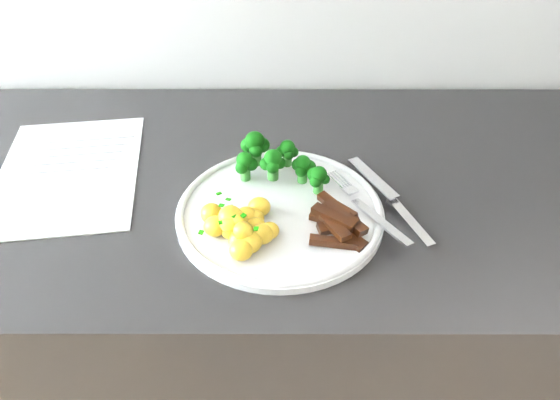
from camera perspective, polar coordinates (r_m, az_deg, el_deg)
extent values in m
cube|color=black|center=(1.19, -0.81, -15.41)|extent=(2.42, 0.61, 0.91)
cube|color=white|center=(0.93, -21.78, 2.82)|extent=(0.26, 0.34, 0.00)
cube|color=slate|center=(1.00, -19.54, 6.12)|extent=(0.15, 0.02, 0.00)
cube|color=slate|center=(0.98, -20.07, 5.37)|extent=(0.14, 0.02, 0.00)
cube|color=slate|center=(0.97, -20.61, 4.59)|extent=(0.14, 0.02, 0.00)
cube|color=slate|center=(0.95, -21.17, 3.79)|extent=(0.13, 0.02, 0.00)
cube|color=slate|center=(0.93, -21.74, 2.95)|extent=(0.13, 0.02, 0.00)
cylinder|color=white|center=(0.78, 0.00, -1.39)|extent=(0.30, 0.30, 0.01)
torus|color=white|center=(0.78, 0.00, -1.03)|extent=(0.30, 0.30, 0.01)
cylinder|color=#235C1D|center=(0.81, -0.76, 3.00)|extent=(0.02, 0.02, 0.02)
sphere|color=black|center=(0.80, -0.01, 3.99)|extent=(0.02, 0.02, 0.02)
sphere|color=black|center=(0.81, -0.89, 4.43)|extent=(0.02, 0.02, 0.02)
sphere|color=black|center=(0.80, -1.50, 3.90)|extent=(0.02, 0.02, 0.02)
sphere|color=black|center=(0.79, -0.80, 3.56)|extent=(0.02, 0.02, 0.02)
sphere|color=black|center=(0.80, -0.77, 4.52)|extent=(0.03, 0.03, 0.03)
cylinder|color=#235C1D|center=(0.82, 2.42, 2.61)|extent=(0.02, 0.02, 0.02)
sphere|color=black|center=(0.81, 3.13, 3.55)|extent=(0.02, 0.02, 0.02)
sphere|color=black|center=(0.82, 1.95, 3.82)|extent=(0.02, 0.02, 0.02)
sphere|color=black|center=(0.81, 2.28, 3.13)|extent=(0.02, 0.02, 0.02)
sphere|color=black|center=(0.81, 2.46, 3.97)|extent=(0.02, 0.02, 0.02)
cylinder|color=#235C1D|center=(0.83, -3.75, 2.90)|extent=(0.02, 0.02, 0.02)
sphere|color=black|center=(0.82, -3.11, 3.87)|extent=(0.02, 0.02, 0.02)
sphere|color=black|center=(0.83, -4.14, 4.12)|extent=(0.02, 0.02, 0.02)
sphere|color=black|center=(0.81, -4.15, 3.47)|extent=(0.02, 0.02, 0.02)
sphere|color=black|center=(0.81, -3.82, 4.30)|extent=(0.03, 0.03, 0.03)
cylinder|color=#235C1D|center=(0.84, 0.79, 4.38)|extent=(0.01, 0.01, 0.02)
sphere|color=black|center=(0.83, 1.43, 5.17)|extent=(0.02, 0.02, 0.02)
sphere|color=black|center=(0.84, 0.73, 5.60)|extent=(0.02, 0.02, 0.02)
sphere|color=black|center=(0.83, 0.16, 5.23)|extent=(0.02, 0.02, 0.02)
sphere|color=black|center=(0.83, 0.96, 4.86)|extent=(0.02, 0.02, 0.02)
sphere|color=black|center=(0.83, 0.80, 5.68)|extent=(0.02, 0.02, 0.02)
cylinder|color=#235C1D|center=(0.84, -2.67, 4.67)|extent=(0.02, 0.02, 0.03)
sphere|color=black|center=(0.83, -1.91, 5.92)|extent=(0.02, 0.02, 0.02)
sphere|color=black|center=(0.84, -2.82, 6.31)|extent=(0.03, 0.03, 0.03)
sphere|color=black|center=(0.84, -3.49, 5.90)|extent=(0.02, 0.02, 0.02)
sphere|color=black|center=(0.82, -2.61, 5.31)|extent=(0.02, 0.02, 0.02)
sphere|color=black|center=(0.83, -2.73, 6.35)|extent=(0.03, 0.03, 0.03)
cylinder|color=#235C1D|center=(0.80, 4.14, 1.45)|extent=(0.01, 0.01, 0.02)
sphere|color=black|center=(0.79, 4.86, 2.24)|extent=(0.01, 0.01, 0.01)
sphere|color=black|center=(0.80, 3.72, 2.72)|extent=(0.02, 0.02, 0.02)
sphere|color=black|center=(0.79, 3.85, 2.00)|extent=(0.02, 0.02, 0.02)
sphere|color=black|center=(0.79, 4.22, 2.78)|extent=(0.02, 0.02, 0.02)
ellipsoid|color=gold|center=(0.75, -2.76, -1.96)|extent=(0.03, 0.03, 0.02)
ellipsoid|color=gold|center=(0.75, -3.63, -1.77)|extent=(0.03, 0.03, 0.03)
ellipsoid|color=gold|center=(0.72, -4.34, -4.30)|extent=(0.03, 0.03, 0.02)
ellipsoid|color=gold|center=(0.71, -3.28, -4.61)|extent=(0.03, 0.03, 0.03)
ellipsoid|color=gold|center=(0.76, -2.24, -0.75)|extent=(0.03, 0.03, 0.03)
ellipsoid|color=gold|center=(0.75, -4.90, -2.07)|extent=(0.03, 0.03, 0.02)
ellipsoid|color=gold|center=(0.73, -5.40, -3.28)|extent=(0.03, 0.02, 0.02)
ellipsoid|color=gold|center=(0.72, -4.18, -3.64)|extent=(0.03, 0.03, 0.02)
ellipsoid|color=gold|center=(0.70, -4.18, -5.38)|extent=(0.03, 0.03, 0.03)
ellipsoid|color=gold|center=(0.72, -5.46, -2.56)|extent=(0.03, 0.02, 0.02)
ellipsoid|color=gold|center=(0.73, -1.11, -3.30)|extent=(0.03, 0.03, 0.02)
ellipsoid|color=gold|center=(0.72, -4.91, -2.17)|extent=(0.03, 0.02, 0.02)
ellipsoid|color=gold|center=(0.72, -4.54, -2.26)|extent=(0.03, 0.03, 0.02)
ellipsoid|color=gold|center=(0.74, -6.97, -2.80)|extent=(0.03, 0.03, 0.03)
ellipsoid|color=gold|center=(0.76, -7.35, -1.46)|extent=(0.03, 0.03, 0.03)
ellipsoid|color=gold|center=(0.71, -3.17, -4.49)|extent=(0.03, 0.03, 0.03)
ellipsoid|color=gold|center=(0.70, -3.96, -3.31)|extent=(0.03, 0.02, 0.02)
ellipsoid|color=gold|center=(0.74, -2.63, -2.77)|extent=(0.03, 0.03, 0.02)
ellipsoid|color=gold|center=(0.72, -1.92, -3.67)|extent=(0.03, 0.03, 0.03)
ellipsoid|color=gold|center=(0.72, -5.36, -1.74)|extent=(0.03, 0.03, 0.03)
cube|color=#0F6804|center=(0.71, -6.34, -2.39)|extent=(0.01, 0.01, 0.00)
cube|color=#0F6804|center=(0.71, -6.12, -2.29)|extent=(0.01, 0.01, 0.00)
cube|color=#0F6804|center=(0.75, -6.59, 0.70)|extent=(0.01, 0.01, 0.00)
cube|color=#0F6804|center=(0.70, -4.19, -3.49)|extent=(0.01, 0.01, 0.00)
cube|color=#0F6804|center=(0.74, -5.35, -0.68)|extent=(0.01, 0.01, 0.00)
cube|color=#0F6804|center=(0.75, -5.57, 0.07)|extent=(0.01, 0.01, 0.00)
cube|color=#0F6804|center=(0.70, -4.30, -3.07)|extent=(0.01, 0.01, 0.00)
cube|color=#0F6804|center=(0.71, -3.95, -1.67)|extent=(0.01, 0.01, 0.00)
cube|color=#0F6804|center=(0.71, -5.04, -2.27)|extent=(0.01, 0.01, 0.00)
cube|color=#0F6804|center=(0.70, -8.48, -3.45)|extent=(0.01, 0.01, 0.00)
cube|color=#0F6804|center=(0.71, -5.07, -1.68)|extent=(0.01, 0.01, 0.00)
cube|color=#0F6804|center=(0.74, -6.30, -0.58)|extent=(0.01, 0.01, 0.00)
cube|color=#0F6804|center=(0.72, -4.65, -1.19)|extent=(0.01, 0.01, 0.00)
cube|color=#0F6804|center=(0.70, -2.59, -3.09)|extent=(0.01, 0.01, 0.00)
cube|color=black|center=(0.72, 5.80, -4.53)|extent=(0.07, 0.02, 0.02)
cube|color=black|center=(0.73, 7.34, -3.95)|extent=(0.05, 0.05, 0.01)
cube|color=black|center=(0.77, 6.42, -0.98)|extent=(0.05, 0.05, 0.01)
cube|color=black|center=(0.75, 6.38, -2.78)|extent=(0.07, 0.04, 0.01)
cube|color=black|center=(0.75, 5.43, -2.11)|extent=(0.06, 0.04, 0.01)
cube|color=black|center=(0.74, 5.81, -1.85)|extent=(0.06, 0.05, 0.01)
cube|color=black|center=(0.75, 7.00, -1.89)|extent=(0.06, 0.07, 0.02)
cube|color=black|center=(0.73, 5.85, -2.76)|extent=(0.04, 0.06, 0.01)
cube|color=black|center=(0.77, 5.80, -0.58)|extent=(0.05, 0.06, 0.01)
cube|color=silver|center=(0.76, 10.79, -2.30)|extent=(0.07, 0.12, 0.02)
cube|color=silver|center=(0.80, 7.43, 1.18)|extent=(0.03, 0.03, 0.01)
cylinder|color=silver|center=(0.82, 6.80, 2.38)|extent=(0.02, 0.04, 0.00)
cylinder|color=silver|center=(0.82, 6.53, 2.28)|extent=(0.02, 0.04, 0.00)
cylinder|color=silver|center=(0.82, 6.26, 2.18)|extent=(0.02, 0.04, 0.00)
cylinder|color=silver|center=(0.82, 5.98, 2.09)|extent=(0.02, 0.04, 0.00)
cube|color=silver|center=(0.84, 9.91, 2.41)|extent=(0.07, 0.12, 0.01)
cube|color=silver|center=(0.79, 13.76, -2.37)|extent=(0.06, 0.10, 0.02)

